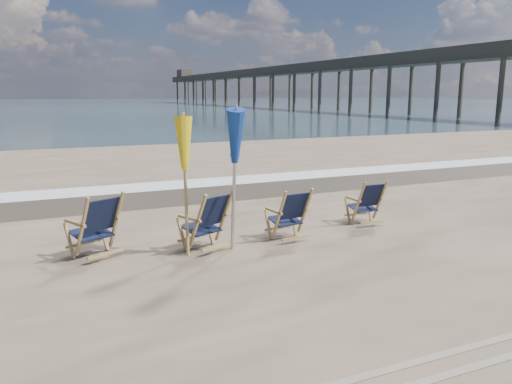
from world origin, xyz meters
The scene contains 10 objects.
ocean centered at (0.00, 128.00, 0.00)m, with size 400.00×400.00×0.00m, color #334B54.
surf_foam centered at (0.00, 8.30, 0.00)m, with size 200.00×1.40×0.01m, color silver.
wet_sand_strip centered at (0.00, 6.80, 0.00)m, with size 200.00×2.60×0.00m, color #42362A.
beach_chair_0 centered at (-2.37, 2.45, 0.54)m, with size 0.70×0.78×1.09m, color black, non-canonical shape.
beach_chair_1 centered at (-0.65, 2.06, 0.53)m, with size 0.67×0.76×1.05m, color black, non-canonical shape.
beach_chair_2 centered at (0.86, 1.96, 0.49)m, with size 0.62×0.70×0.98m, color black, non-canonical shape.
beach_chair_3 centered at (2.77, 2.27, 0.47)m, with size 0.60×0.67×0.93m, color black, non-canonical shape.
umbrella_yellow centered at (-1.32, 2.03, 1.70)m, with size 0.30×0.30×2.23m.
umbrella_blue centered at (-0.62, 1.69, 1.88)m, with size 0.30×0.30×2.42m.
fishing_pier centered at (38.00, 74.00, 4.65)m, with size 4.40×140.00×9.30m, color #4A4136, non-canonical shape.
Camera 1 is at (-3.51, -5.65, 2.61)m, focal length 35.00 mm.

